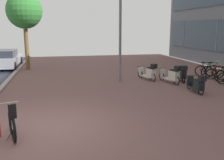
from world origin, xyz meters
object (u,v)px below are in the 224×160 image
Objects in this scene: bicycle_foreground at (11,124)px; lamp_post at (120,26)px; parked_car_far at (6,59)px; bicycle_rack_04 at (217,74)px; bicycle_rack_06 at (206,71)px; bicycle_rack_05 at (213,72)px; scooter_mid at (182,74)px; scooter_near at (149,72)px; scooter_extra at (197,84)px; scooter_far at (172,75)px; street_tree at (24,11)px.

lamp_post is (4.72, 6.69, 2.69)m from bicycle_foreground.
parked_car_far is at bearing 136.35° from lamp_post.
bicycle_foreground is 8.62m from lamp_post.
bicycle_rack_06 is (0.05, 1.24, 0.01)m from bicycle_rack_04.
scooter_mid is (-2.38, -0.69, 0.08)m from bicycle_rack_05.
scooter_mid is at bearing 36.26° from bicycle_foreground.
bicycle_rack_04 is 0.26× the size of parked_car_far.
scooter_near is 1.02× the size of scooter_extra.
bicycle_rack_05 is (0.15, 0.62, 0.03)m from bicycle_rack_04.
bicycle_foreground is at bearing -133.94° from scooter_near.
scooter_far is (7.36, 5.62, 0.07)m from bicycle_foreground.
bicycle_rack_05 is 0.32× the size of parked_car_far.
parked_car_far reaches higher than scooter_near.
scooter_near is (-4.07, 0.04, 0.10)m from bicycle_rack_05.
street_tree is at bearing 155.32° from bicycle_rack_06.
scooter_extra is 12.84m from street_tree.
bicycle_foreground is 13.79m from parked_car_far.
parked_car_far reaches higher than scooter_extra.
bicycle_foreground reaches higher than bicycle_rack_04.
lamp_post reaches higher than bicycle_rack_06.
parked_car_far reaches higher than bicycle_rack_05.
scooter_near reaches higher than scooter_extra.
bicycle_foreground is at bearing -79.65° from parked_car_far.
parked_car_far is at bearing 142.43° from scooter_near.
scooter_mid is at bearing -163.88° from bicycle_rack_05.
bicycle_rack_06 is 2.63m from scooter_mid.
scooter_far is at bearing 95.73° from scooter_extra.
scooter_mid is (8.13, 5.97, 0.06)m from bicycle_foreground.
bicycle_foreground is at bearing -149.80° from bicycle_rack_04.
street_tree is (-11.30, 5.77, 3.74)m from bicycle_rack_05.
parked_car_far is (-8.93, 6.87, 0.18)m from scooter_near.
bicycle_foreground reaches higher than scooter_mid.
scooter_mid is at bearing -12.00° from lamp_post.
street_tree is (-8.92, 6.46, 3.65)m from scooter_mid.
scooter_mid is 0.85m from scooter_far.
scooter_mid is at bearing 24.48° from scooter_far.
bicycle_rack_05 is 4.07m from scooter_near.
bicycle_rack_04 is (10.37, 6.03, -0.06)m from bicycle_foreground.
lamp_post is (-3.41, 0.72, 2.64)m from scooter_mid.
scooter_mid is (-2.28, -1.31, 0.11)m from bicycle_rack_06.
street_tree is (-8.15, 6.81, 3.64)m from scooter_far.
bicycle_rack_05 is at bearing 16.12° from scooter_mid.
scooter_extra is at bearing -70.91° from scooter_near.
lamp_post is (-5.79, 0.04, 2.72)m from bicycle_rack_05.
scooter_extra is at bearing -126.25° from bicycle_rack_06.
scooter_far is at bearing -38.92° from parked_car_far.
scooter_far reaches higher than scooter_mid.
bicycle_rack_04 is 0.21× the size of lamp_post.
parked_car_far is 0.81× the size of street_tree.
bicycle_rack_06 is at bearing 53.75° from scooter_extra.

